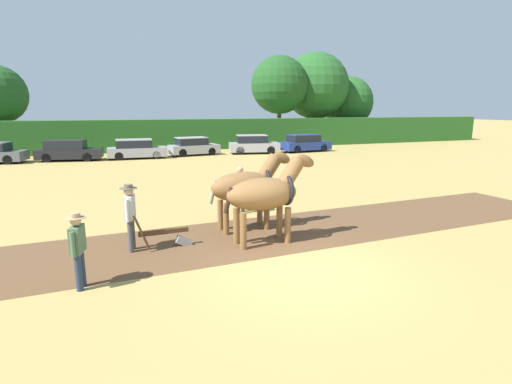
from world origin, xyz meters
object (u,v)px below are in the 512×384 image
Objects in this scene: parked_car_far_right at (305,143)px; draft_horse_lead_right at (247,186)px; parked_car_right at (253,145)px; parked_car_center_right at (193,147)px; tree_far_right at (347,102)px; parked_car_center at (136,149)px; plow at (169,236)px; farmer_beside_team at (240,186)px; tree_center_right at (280,85)px; farmer_onlooker_left at (78,245)px; farmer_at_plow at (130,212)px; tree_right at (316,86)px; draft_horse_lead_left at (266,193)px; parked_car_center_left at (68,151)px.

draft_horse_lead_right is at bearing -127.22° from parked_car_far_right.
draft_horse_lead_right is 0.63× the size of parked_car_right.
tree_far_right is at bearing 17.79° from parked_car_center_right.
parked_car_center is 4.52m from parked_car_center_right.
farmer_beside_team reaches higher than plow.
farmer_onlooker_left is (-18.57, -31.16, -5.19)m from tree_center_right.
draft_horse_lead_right reaches higher than plow.
farmer_onlooker_left is 26.02m from parked_car_right.
tree_far_right is 4.43× the size of farmer_beside_team.
parked_car_center_right is at bearing -154.93° from tree_far_right.
farmer_at_plow reaches higher than parked_car_center_right.
tree_center_right is at bearing 65.04° from parked_car_right.
farmer_at_plow reaches higher than plow.
tree_right is 37.50m from plow.
parked_car_right is 0.97× the size of parked_car_far_right.
farmer_onlooker_left is 0.40× the size of parked_car_center_right.
tree_center_right is at bearing 74.17° from farmer_onlooker_left.
tree_right is at bearing 56.51° from draft_horse_lead_left.
parked_car_center_right is at bearing 170.51° from parked_car_far_right.
draft_horse_lead_right is 2.88m from plow.
parked_car_center is at bearing -155.41° from tree_right.
tree_right is 6.25× the size of plow.
tree_center_right is at bearing 74.46° from farmer_at_plow.
farmer_at_plow is 21.42m from parked_car_center_left.
tree_far_right is 1.82× the size of parked_car_center_right.
parked_car_center is at bearing 97.48° from farmer_onlooker_left.
draft_horse_lead_left is at bearing -15.28° from plow.
tree_center_right reaches higher than parked_car_far_right.
parked_car_far_right is (14.23, -0.15, 0.03)m from parked_car_center.
draft_horse_lead_left reaches higher than farmer_at_plow.
tree_right is at bearing 27.19° from parked_car_center.
tree_center_right reaches higher than parked_car_right.
farmer_onlooker_left is at bearing -114.99° from parked_car_center_right.
plow is at bearing -111.26° from parked_car_center_right.
parked_car_center_left is (-6.83, 18.53, -0.27)m from farmer_beside_team.
parked_car_center_right is (6.30, 21.41, -0.37)m from farmer_at_plow.
plow is 22.13m from parked_car_center_right.
draft_horse_lead_left is at bearing 30.56° from farmer_onlooker_left.
farmer_onlooker_left is at bearing -105.08° from farmer_at_plow.
farmer_beside_team is at bearing 57.43° from farmer_onlooker_left.
draft_horse_lead_left is 1.01× the size of draft_horse_lead_right.
plow is at bearing -105.03° from parked_car_right.
tree_right is at bearing 30.52° from parked_car_center_left.
draft_horse_lead_left reaches higher than farmer_onlooker_left.
tree_right reaches higher than tree_far_right.
parked_car_center is at bearing 174.36° from parked_car_far_right.
draft_horse_lead_right is at bearing -116.05° from tree_center_right.
draft_horse_lead_left reaches higher than parked_car_center_right.
parked_car_center_right is 5.03m from parked_car_right.
plow is at bearing -68.83° from parked_car_center_left.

